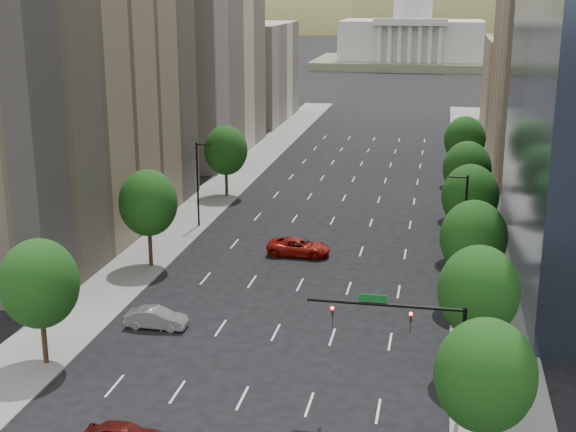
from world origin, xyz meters
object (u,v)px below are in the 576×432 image
Objects in this scene: car_red_far at (299,247)px; traffic_signal at (419,334)px; car_silver at (156,318)px; capitol at (412,40)px.

traffic_signal is at bearing -156.06° from car_red_far.
car_red_far reaches higher than car_silver.
car_silver is 0.78× the size of car_red_far.
traffic_signal reaches higher than car_silver.
capitol is (-10.53, 219.71, 3.40)m from traffic_signal.
capitol is 210.86m from car_silver.
car_red_far is at bearing 113.43° from traffic_signal.
capitol is 13.07× the size of car_silver.
traffic_signal reaches higher than car_red_far.
car_red_far is (-12.03, 27.76, -4.35)m from traffic_signal.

